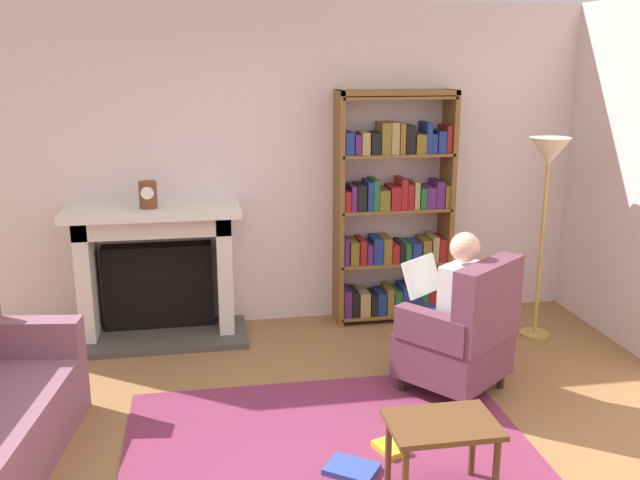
{
  "coord_description": "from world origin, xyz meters",
  "views": [
    {
      "loc": [
        -0.68,
        -3.29,
        2.25
      ],
      "look_at": [
        0.1,
        1.2,
        1.05
      ],
      "focal_mm": 39.09,
      "sensor_mm": 36.0,
      "label": 1
    }
  ],
  "objects_px": {
    "floor_lamp": "(548,170)",
    "bookshelf": "(394,213)",
    "seated_reader": "(449,304)",
    "side_table": "(442,434)",
    "mantel_clock": "(148,195)",
    "armchair_reading": "(463,335)",
    "fireplace": "(157,268)"
  },
  "relations": [
    {
      "from": "mantel_clock",
      "to": "side_table",
      "type": "xyz_separation_m",
      "value": [
        1.58,
        -2.44,
        -0.84
      ]
    },
    {
      "from": "bookshelf",
      "to": "side_table",
      "type": "height_order",
      "value": "bookshelf"
    },
    {
      "from": "bookshelf",
      "to": "mantel_clock",
      "type": "bearing_deg",
      "value": -176.2
    },
    {
      "from": "armchair_reading",
      "to": "mantel_clock",
      "type": "bearing_deg",
      "value": -69.74
    },
    {
      "from": "armchair_reading",
      "to": "side_table",
      "type": "height_order",
      "value": "armchair_reading"
    },
    {
      "from": "mantel_clock",
      "to": "bookshelf",
      "type": "height_order",
      "value": "bookshelf"
    },
    {
      "from": "seated_reader",
      "to": "side_table",
      "type": "distance_m",
      "value": 1.32
    },
    {
      "from": "armchair_reading",
      "to": "side_table",
      "type": "distance_m",
      "value": 1.24
    },
    {
      "from": "mantel_clock",
      "to": "seated_reader",
      "type": "xyz_separation_m",
      "value": [
        2.04,
        -1.23,
        -0.59
      ]
    },
    {
      "from": "mantel_clock",
      "to": "armchair_reading",
      "type": "distance_m",
      "value": 2.62
    },
    {
      "from": "bookshelf",
      "to": "seated_reader",
      "type": "bearing_deg",
      "value": -89.54
    },
    {
      "from": "side_table",
      "to": "mantel_clock",
      "type": "bearing_deg",
      "value": 122.9
    },
    {
      "from": "side_table",
      "to": "bookshelf",
      "type": "bearing_deg",
      "value": 79.95
    },
    {
      "from": "armchair_reading",
      "to": "floor_lamp",
      "type": "xyz_separation_m",
      "value": [
        0.98,
        0.86,
        0.97
      ]
    },
    {
      "from": "mantel_clock",
      "to": "seated_reader",
      "type": "height_order",
      "value": "mantel_clock"
    },
    {
      "from": "armchair_reading",
      "to": "floor_lamp",
      "type": "distance_m",
      "value": 1.63
    },
    {
      "from": "fireplace",
      "to": "seated_reader",
      "type": "xyz_separation_m",
      "value": [
        2.02,
        -1.33,
        0.04
      ]
    },
    {
      "from": "bookshelf",
      "to": "side_table",
      "type": "bearing_deg",
      "value": -100.05
    },
    {
      "from": "floor_lamp",
      "to": "mantel_clock",
      "type": "bearing_deg",
      "value": 171.5
    },
    {
      "from": "floor_lamp",
      "to": "bookshelf",
      "type": "bearing_deg",
      "value": 150.66
    },
    {
      "from": "side_table",
      "to": "floor_lamp",
      "type": "xyz_separation_m",
      "value": [
        1.52,
        1.98,
        1.02
      ]
    },
    {
      "from": "fireplace",
      "to": "side_table",
      "type": "distance_m",
      "value": 2.98
    },
    {
      "from": "floor_lamp",
      "to": "side_table",
      "type": "bearing_deg",
      "value": -127.57
    },
    {
      "from": "bookshelf",
      "to": "armchair_reading",
      "type": "relative_size",
      "value": 2.05
    },
    {
      "from": "mantel_clock",
      "to": "side_table",
      "type": "relative_size",
      "value": 0.38
    },
    {
      "from": "mantel_clock",
      "to": "side_table",
      "type": "distance_m",
      "value": 3.02
    },
    {
      "from": "fireplace",
      "to": "mantel_clock",
      "type": "bearing_deg",
      "value": -104.3
    },
    {
      "from": "mantel_clock",
      "to": "armchair_reading",
      "type": "bearing_deg",
      "value": -31.99
    },
    {
      "from": "seated_reader",
      "to": "mantel_clock",
      "type": "bearing_deg",
      "value": -68.76
    },
    {
      "from": "bookshelf",
      "to": "floor_lamp",
      "type": "height_order",
      "value": "bookshelf"
    },
    {
      "from": "mantel_clock",
      "to": "seated_reader",
      "type": "relative_size",
      "value": 0.19
    },
    {
      "from": "mantel_clock",
      "to": "side_table",
      "type": "bearing_deg",
      "value": -57.1
    }
  ]
}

